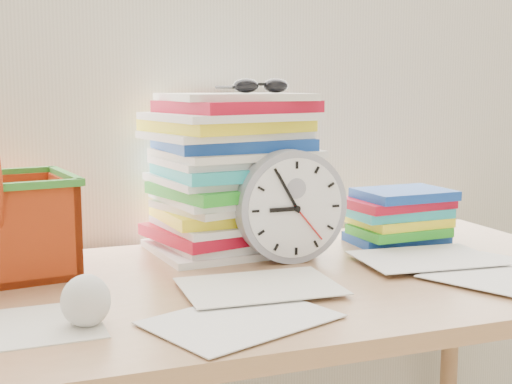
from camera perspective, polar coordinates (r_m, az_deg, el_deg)
name	(u,v)px	position (r m, az deg, el deg)	size (l,w,h in m)	color
desk	(256,318)	(1.33, 0.03, -10.05)	(1.40, 0.70, 0.75)	#A6764D
paper_stack	(230,173)	(1.50, -2.13, 1.54)	(0.33, 0.27, 0.33)	white
clock	(291,206)	(1.40, 2.83, -1.16)	(0.22, 0.22, 0.04)	#9395A2
sunglasses	(261,86)	(1.47, 0.40, 8.50)	(0.13, 0.11, 0.03)	black
book_stack	(401,216)	(1.61, 11.55, -1.90)	(0.24, 0.19, 0.12)	white
crumpled_ball	(85,300)	(1.08, -13.50, -8.41)	(0.08, 0.08, 0.08)	silver
scattered_papers	(256,275)	(1.30, 0.03, -6.68)	(1.26, 0.42, 0.02)	white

